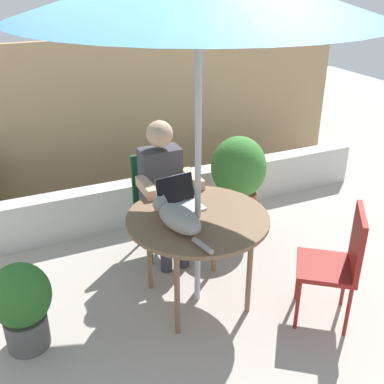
{
  "coord_description": "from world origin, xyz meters",
  "views": [
    {
      "loc": [
        -1.23,
        -2.65,
        2.36
      ],
      "look_at": [
        0.0,
        0.1,
        0.89
      ],
      "focal_mm": 43.67,
      "sensor_mm": 36.0,
      "label": 1
    }
  ],
  "objects_px": {
    "patio_table": "(198,224)",
    "person_seated": "(164,185)",
    "chair_occupied": "(158,195)",
    "potted_plant_by_chair": "(238,179)",
    "potted_plant_corner": "(22,303)",
    "chair_empty": "(340,258)",
    "cat": "(177,218)",
    "laptop": "(178,198)"
  },
  "relations": [
    {
      "from": "chair_empty",
      "to": "potted_plant_corner",
      "type": "bearing_deg",
      "value": 163.12
    },
    {
      "from": "chair_empty",
      "to": "laptop",
      "type": "xyz_separation_m",
      "value": [
        -0.87,
        0.81,
        0.27
      ]
    },
    {
      "from": "chair_occupied",
      "to": "chair_empty",
      "type": "height_order",
      "value": "same"
    },
    {
      "from": "person_seated",
      "to": "cat",
      "type": "relative_size",
      "value": 1.91
    },
    {
      "from": "laptop",
      "to": "cat",
      "type": "height_order",
      "value": "laptop"
    },
    {
      "from": "potted_plant_by_chair",
      "to": "person_seated",
      "type": "bearing_deg",
      "value": -168.88
    },
    {
      "from": "chair_occupied",
      "to": "potted_plant_by_chair",
      "type": "xyz_separation_m",
      "value": [
        0.81,
        0.0,
        0.01
      ]
    },
    {
      "from": "person_seated",
      "to": "potted_plant_by_chair",
      "type": "distance_m",
      "value": 0.84
    },
    {
      "from": "patio_table",
      "to": "potted_plant_by_chair",
      "type": "bearing_deg",
      "value": 46.03
    },
    {
      "from": "patio_table",
      "to": "potted_plant_by_chair",
      "type": "relative_size",
      "value": 1.09
    },
    {
      "from": "chair_empty",
      "to": "potted_plant_by_chair",
      "type": "bearing_deg",
      "value": 90.05
    },
    {
      "from": "cat",
      "to": "potted_plant_corner",
      "type": "height_order",
      "value": "cat"
    },
    {
      "from": "potted_plant_corner",
      "to": "potted_plant_by_chair",
      "type": "bearing_deg",
      "value": 21.44
    },
    {
      "from": "chair_empty",
      "to": "potted_plant_by_chair",
      "type": "distance_m",
      "value": 1.44
    },
    {
      "from": "person_seated",
      "to": "cat",
      "type": "height_order",
      "value": "person_seated"
    },
    {
      "from": "patio_table",
      "to": "potted_plant_corner",
      "type": "xyz_separation_m",
      "value": [
        -1.26,
        0.03,
        -0.32
      ]
    },
    {
      "from": "person_seated",
      "to": "potted_plant_by_chair",
      "type": "bearing_deg",
      "value": 11.12
    },
    {
      "from": "chair_empty",
      "to": "patio_table",
      "type": "bearing_deg",
      "value": 143.4
    },
    {
      "from": "chair_occupied",
      "to": "cat",
      "type": "relative_size",
      "value": 1.38
    },
    {
      "from": "patio_table",
      "to": "potted_plant_corner",
      "type": "bearing_deg",
      "value": 178.8
    },
    {
      "from": "patio_table",
      "to": "laptop",
      "type": "relative_size",
      "value": 3.19
    },
    {
      "from": "chair_empty",
      "to": "person_seated",
      "type": "height_order",
      "value": "person_seated"
    },
    {
      "from": "potted_plant_by_chair",
      "to": "potted_plant_corner",
      "type": "distance_m",
      "value": 2.23
    },
    {
      "from": "potted_plant_corner",
      "to": "cat",
      "type": "bearing_deg",
      "value": -6.52
    },
    {
      "from": "cat",
      "to": "potted_plant_by_chair",
      "type": "height_order",
      "value": "potted_plant_by_chair"
    },
    {
      "from": "chair_occupied",
      "to": "potted_plant_by_chair",
      "type": "bearing_deg",
      "value": 0.11
    },
    {
      "from": "chair_occupied",
      "to": "person_seated",
      "type": "relative_size",
      "value": 0.72
    },
    {
      "from": "patio_table",
      "to": "chair_empty",
      "type": "bearing_deg",
      "value": -36.6
    },
    {
      "from": "patio_table",
      "to": "chair_occupied",
      "type": "xyz_separation_m",
      "value": [
        0.0,
        0.84,
        -0.15
      ]
    },
    {
      "from": "chair_occupied",
      "to": "person_seated",
      "type": "xyz_separation_m",
      "value": [
        0.0,
        -0.16,
        0.17
      ]
    },
    {
      "from": "patio_table",
      "to": "laptop",
      "type": "bearing_deg",
      "value": 106.32
    },
    {
      "from": "chair_occupied",
      "to": "potted_plant_corner",
      "type": "xyz_separation_m",
      "value": [
        -1.26,
        -0.81,
        -0.17
      ]
    },
    {
      "from": "potted_plant_corner",
      "to": "chair_occupied",
      "type": "bearing_deg",
      "value": 32.78
    },
    {
      "from": "patio_table",
      "to": "cat",
      "type": "height_order",
      "value": "cat"
    },
    {
      "from": "chair_occupied",
      "to": "person_seated",
      "type": "height_order",
      "value": "person_seated"
    },
    {
      "from": "cat",
      "to": "chair_occupied",
      "type": "bearing_deg",
      "value": 78.13
    },
    {
      "from": "patio_table",
      "to": "person_seated",
      "type": "xyz_separation_m",
      "value": [
        0.0,
        0.68,
        0.02
      ]
    },
    {
      "from": "patio_table",
      "to": "potted_plant_by_chair",
      "type": "xyz_separation_m",
      "value": [
        0.81,
        0.84,
        -0.14
      ]
    },
    {
      "from": "chair_empty",
      "to": "potted_plant_by_chair",
      "type": "relative_size",
      "value": 0.94
    },
    {
      "from": "chair_empty",
      "to": "laptop",
      "type": "distance_m",
      "value": 1.22
    },
    {
      "from": "person_seated",
      "to": "potted_plant_corner",
      "type": "bearing_deg",
      "value": -152.58
    },
    {
      "from": "patio_table",
      "to": "chair_empty",
      "type": "relative_size",
      "value": 1.15
    }
  ]
}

